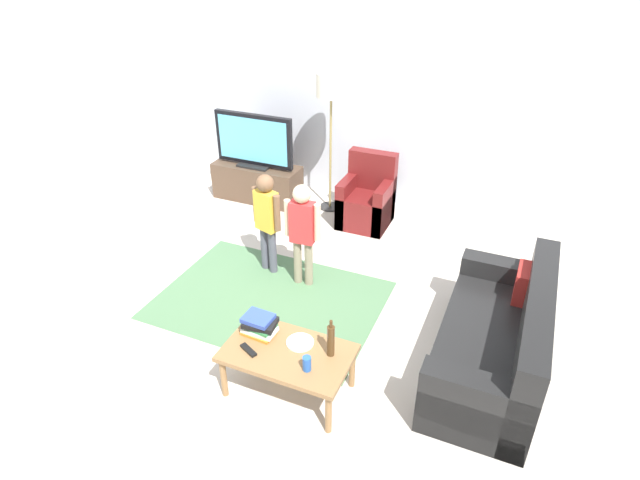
{
  "coord_description": "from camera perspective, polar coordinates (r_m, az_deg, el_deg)",
  "views": [
    {
      "loc": [
        1.73,
        -3.4,
        3.25
      ],
      "look_at": [
        0.0,
        0.6,
        0.65
      ],
      "focal_mm": 29.45,
      "sensor_mm": 36.0,
      "label": 1
    }
  ],
  "objects": [
    {
      "name": "wall_left",
      "position": [
        6.13,
        -29.57,
        8.72
      ],
      "size": [
        0.12,
        6.0,
        2.7
      ],
      "primitive_type": "cube",
      "color": "silver",
      "rests_on": "ground"
    },
    {
      "name": "tv_stand",
      "position": [
        7.29,
        -6.82,
        6.21
      ],
      "size": [
        1.2,
        0.44,
        0.5
      ],
      "color": "#4C3828",
      "rests_on": "ground"
    },
    {
      "name": "child_center",
      "position": [
        5.24,
        -1.92,
        1.47
      ],
      "size": [
        0.38,
        0.18,
        1.14
      ],
      "color": "gray",
      "rests_on": "ground"
    },
    {
      "name": "tv_remote",
      "position": [
        4.2,
        -7.78,
        -11.76
      ],
      "size": [
        0.17,
        0.12,
        0.02
      ],
      "primitive_type": "cube",
      "rotation": [
        0.0,
        0.0,
        -0.45
      ],
      "color": "black",
      "rests_on": "coffee_table"
    },
    {
      "name": "bottle",
      "position": [
        4.05,
        1.18,
        -10.85
      ],
      "size": [
        0.06,
        0.06,
        0.33
      ],
      "color": "#4C3319",
      "rests_on": "coffee_table"
    },
    {
      "name": "armchair",
      "position": [
        6.63,
        5.15,
        4.24
      ],
      "size": [
        0.6,
        0.6,
        0.9
      ],
      "color": "maroon",
      "rests_on": "ground"
    },
    {
      "name": "area_rug",
      "position": [
        5.38,
        -5.47,
        -6.47
      ],
      "size": [
        2.2,
        1.6,
        0.01
      ],
      "primitive_type": "cube",
      "color": "#4C724C",
      "rests_on": "ground"
    },
    {
      "name": "book_stack",
      "position": [
        4.3,
        -6.61,
        -9.16
      ],
      "size": [
        0.28,
        0.22,
        0.16
      ],
      "color": "orange",
      "rests_on": "coffee_table"
    },
    {
      "name": "couch",
      "position": [
        4.67,
        18.99,
        -10.63
      ],
      "size": [
        0.8,
        1.8,
        0.86
      ],
      "color": "black",
      "rests_on": "ground"
    },
    {
      "name": "ground",
      "position": [
        5.01,
        -2.77,
        -9.65
      ],
      "size": [
        7.8,
        7.8,
        0.0
      ],
      "primitive_type": "plane",
      "color": "beige"
    },
    {
      "name": "coffee_table",
      "position": [
        4.21,
        -3.51,
        -12.45
      ],
      "size": [
        1.0,
        0.6,
        0.42
      ],
      "color": "olive",
      "rests_on": "ground"
    },
    {
      "name": "floor_lamp",
      "position": [
        6.55,
        1.22,
        15.68
      ],
      "size": [
        0.36,
        0.36,
        1.78
      ],
      "color": "#262626",
      "rests_on": "ground"
    },
    {
      "name": "wall_back",
      "position": [
        6.9,
        8.21,
        14.5
      ],
      "size": [
        6.0,
        0.12,
        2.7
      ],
      "primitive_type": "cube",
      "color": "silver",
      "rests_on": "ground"
    },
    {
      "name": "soda_can",
      "position": [
        3.98,
        -1.44,
        -13.27
      ],
      "size": [
        0.07,
        0.07,
        0.12
      ],
      "primitive_type": "cylinder",
      "color": "#2659B2",
      "rests_on": "coffee_table"
    },
    {
      "name": "tv",
      "position": [
        7.05,
        -7.21,
        10.62
      ],
      "size": [
        1.1,
        0.28,
        0.71
      ],
      "color": "black",
      "rests_on": "tv_stand"
    },
    {
      "name": "child_near_tv",
      "position": [
        5.49,
        -5.81,
        2.74
      ],
      "size": [
        0.37,
        0.2,
        1.13
      ],
      "color": "#4C4C59",
      "rests_on": "ground"
    },
    {
      "name": "plate",
      "position": [
        4.23,
        -2.18,
        -11.06
      ],
      "size": [
        0.22,
        0.22,
        0.02
      ],
      "color": "white",
      "rests_on": "coffee_table"
    }
  ]
}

